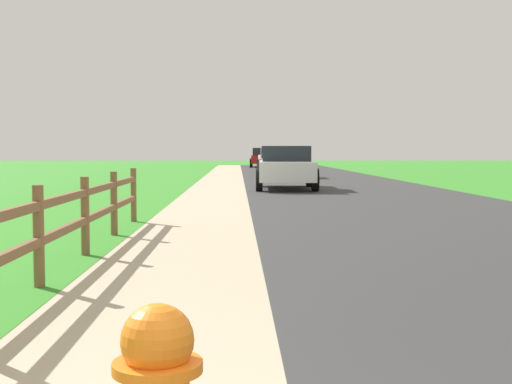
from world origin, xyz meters
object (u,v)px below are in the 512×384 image
parked_suv_white (286,167)px  parked_car_red (263,158)px  parked_car_silver (274,159)px  parked_car_beige (279,162)px

parked_suv_white → parked_car_red: (0.34, 30.20, 0.00)m
parked_suv_white → parked_car_silver: size_ratio=1.01×
parked_car_beige → parked_car_red: 19.97m
parked_car_beige → parked_car_red: (-0.03, 19.97, -0.03)m
parked_car_beige → parked_car_red: size_ratio=1.06×
parked_suv_white → parked_car_red: 30.20m
parked_car_beige → parked_car_silver: bearing=88.3°
parked_suv_white → parked_car_silver: (0.69, 20.91, 0.02)m
parked_car_beige → parked_suv_white: bearing=-92.1°
parked_car_silver → parked_car_red: bearing=92.1°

